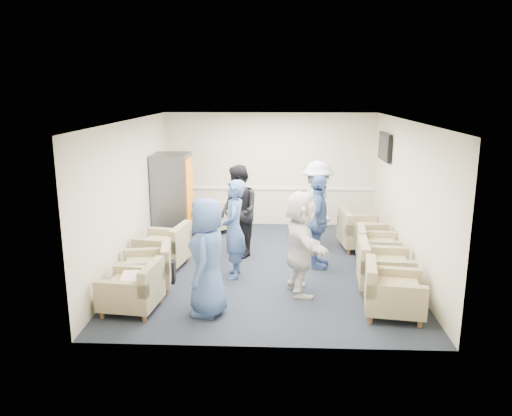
{
  "coord_description": "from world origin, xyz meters",
  "views": [
    {
      "loc": [
        0.18,
        -8.84,
        3.25
      ],
      "look_at": [
        -0.22,
        0.2,
        1.07
      ],
      "focal_mm": 35.0,
      "sensor_mm": 36.0,
      "label": 1
    }
  ],
  "objects_px": {
    "armchair_left_far": "(166,249)",
    "person_front_left": "(208,257)",
    "armchair_right_near": "(390,293)",
    "person_back_right": "(317,205)",
    "armchair_right_midfar": "(375,249)",
    "person_front_right": "(300,243)",
    "armchair_left_near": "(135,291)",
    "armchair_left_mid": "(150,270)",
    "armchair_right_midnear": "(381,270)",
    "vending_machine": "(173,197)",
    "person_mid_right": "(318,222)",
    "armchair_right_far": "(359,233)",
    "armchair_corner": "(213,219)",
    "person_back_left": "(239,211)",
    "person_mid_left": "(234,229)"
  },
  "relations": [
    {
      "from": "person_front_right",
      "to": "person_back_right",
      "type": "bearing_deg",
      "value": -22.11
    },
    {
      "from": "vending_machine",
      "to": "person_back_right",
      "type": "bearing_deg",
      "value": -8.01
    },
    {
      "from": "armchair_right_midfar",
      "to": "person_front_right",
      "type": "relative_size",
      "value": 0.49
    },
    {
      "from": "person_mid_right",
      "to": "armchair_left_near",
      "type": "bearing_deg",
      "value": 134.79
    },
    {
      "from": "armchair_corner",
      "to": "vending_machine",
      "type": "distance_m",
      "value": 1.16
    },
    {
      "from": "armchair_left_near",
      "to": "person_mid_right",
      "type": "relative_size",
      "value": 0.51
    },
    {
      "from": "armchair_right_midnear",
      "to": "armchair_right_midfar",
      "type": "relative_size",
      "value": 1.11
    },
    {
      "from": "armchair_right_midfar",
      "to": "armchair_corner",
      "type": "distance_m",
      "value": 3.92
    },
    {
      "from": "person_front_left",
      "to": "person_back_right",
      "type": "distance_m",
      "value": 3.73
    },
    {
      "from": "armchair_right_near",
      "to": "vending_machine",
      "type": "bearing_deg",
      "value": 55.63
    },
    {
      "from": "person_mid_right",
      "to": "person_front_left",
      "type": "bearing_deg",
      "value": 149.03
    },
    {
      "from": "armchair_right_far",
      "to": "person_front_left",
      "type": "relative_size",
      "value": 0.54
    },
    {
      "from": "armchair_left_far",
      "to": "person_front_left",
      "type": "relative_size",
      "value": 0.56
    },
    {
      "from": "person_front_left",
      "to": "person_back_right",
      "type": "xyz_separation_m",
      "value": [
        1.83,
        3.26,
        0.03
      ]
    },
    {
      "from": "person_front_right",
      "to": "armchair_left_far",
      "type": "bearing_deg",
      "value": 53.15
    },
    {
      "from": "armchair_left_near",
      "to": "person_mid_left",
      "type": "relative_size",
      "value": 0.51
    },
    {
      "from": "person_back_right",
      "to": "person_front_right",
      "type": "relative_size",
      "value": 1.07
    },
    {
      "from": "armchair_left_far",
      "to": "armchair_corner",
      "type": "relative_size",
      "value": 0.89
    },
    {
      "from": "armchair_right_near",
      "to": "person_back_left",
      "type": "bearing_deg",
      "value": 51.69
    },
    {
      "from": "armchair_corner",
      "to": "armchair_right_midfar",
      "type": "bearing_deg",
      "value": 114.37
    },
    {
      "from": "person_mid_right",
      "to": "armchair_right_near",
      "type": "bearing_deg",
      "value": -145.22
    },
    {
      "from": "armchair_left_near",
      "to": "armchair_corner",
      "type": "height_order",
      "value": "armchair_corner"
    },
    {
      "from": "vending_machine",
      "to": "person_front_left",
      "type": "bearing_deg",
      "value": -71.01
    },
    {
      "from": "vending_machine",
      "to": "person_front_right",
      "type": "bearing_deg",
      "value": -47.48
    },
    {
      "from": "armchair_corner",
      "to": "person_back_left",
      "type": "bearing_deg",
      "value": 79.89
    },
    {
      "from": "person_front_left",
      "to": "person_mid_right",
      "type": "distance_m",
      "value": 2.68
    },
    {
      "from": "armchair_right_near",
      "to": "person_front_left",
      "type": "height_order",
      "value": "person_front_left"
    },
    {
      "from": "armchair_right_midfar",
      "to": "person_mid_right",
      "type": "height_order",
      "value": "person_mid_right"
    },
    {
      "from": "armchair_left_far",
      "to": "person_mid_left",
      "type": "bearing_deg",
      "value": 80.01
    },
    {
      "from": "person_front_left",
      "to": "person_front_right",
      "type": "height_order",
      "value": "person_front_left"
    },
    {
      "from": "armchair_left_near",
      "to": "person_back_right",
      "type": "relative_size",
      "value": 0.49
    },
    {
      "from": "armchair_corner",
      "to": "person_front_right",
      "type": "distance_m",
      "value": 3.97
    },
    {
      "from": "armchair_right_midfar",
      "to": "armchair_corner",
      "type": "xyz_separation_m",
      "value": [
        -3.34,
        2.05,
        0.01
      ]
    },
    {
      "from": "armchair_right_midfar",
      "to": "vending_machine",
      "type": "xyz_separation_m",
      "value": [
        -4.12,
        1.48,
        0.64
      ]
    },
    {
      "from": "armchair_right_midfar",
      "to": "person_front_left",
      "type": "relative_size",
      "value": 0.48
    },
    {
      "from": "armchair_corner",
      "to": "person_front_right",
      "type": "relative_size",
      "value": 0.66
    },
    {
      "from": "armchair_left_mid",
      "to": "armchair_left_far",
      "type": "distance_m",
      "value": 1.07
    },
    {
      "from": "armchair_left_near",
      "to": "armchair_left_mid",
      "type": "relative_size",
      "value": 0.95
    },
    {
      "from": "armchair_right_midfar",
      "to": "vending_machine",
      "type": "distance_m",
      "value": 4.43
    },
    {
      "from": "armchair_left_near",
      "to": "armchair_right_midnear",
      "type": "relative_size",
      "value": 0.94
    },
    {
      "from": "armchair_right_midfar",
      "to": "armchair_left_near",
      "type": "bearing_deg",
      "value": 124.49
    },
    {
      "from": "person_back_right",
      "to": "armchair_right_far",
      "type": "bearing_deg",
      "value": -113.25
    },
    {
      "from": "armchair_right_midnear",
      "to": "person_front_right",
      "type": "relative_size",
      "value": 0.55
    },
    {
      "from": "armchair_right_near",
      "to": "armchair_right_midnear",
      "type": "distance_m",
      "value": 0.95
    },
    {
      "from": "armchair_left_mid",
      "to": "person_mid_right",
      "type": "relative_size",
      "value": 0.54
    },
    {
      "from": "armchair_right_midfar",
      "to": "person_front_right",
      "type": "distance_m",
      "value": 2.11
    },
    {
      "from": "person_front_left",
      "to": "person_back_left",
      "type": "height_order",
      "value": "person_back_left"
    },
    {
      "from": "armchair_corner",
      "to": "person_front_left",
      "type": "xyz_separation_m",
      "value": [
        0.48,
        -4.27,
        0.56
      ]
    },
    {
      "from": "person_back_left",
      "to": "person_mid_right",
      "type": "xyz_separation_m",
      "value": [
        1.5,
        -0.59,
        -0.04
      ]
    },
    {
      "from": "armchair_left_far",
      "to": "person_front_left",
      "type": "bearing_deg",
      "value": 38.38
    }
  ]
}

